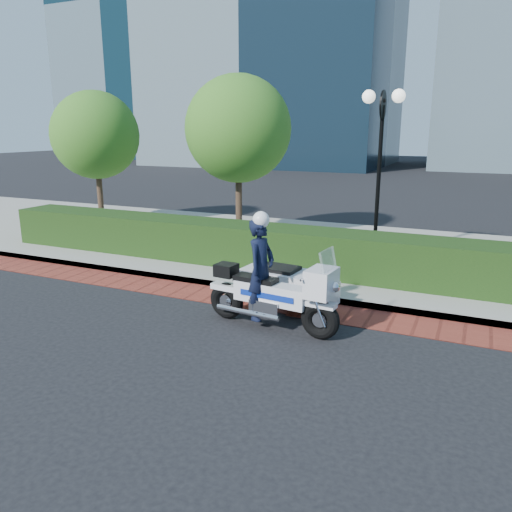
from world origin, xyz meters
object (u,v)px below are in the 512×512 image
at_px(lamppost, 380,150).
at_px(tree_a, 95,135).
at_px(police_motorcycle, 276,283).
at_px(tree_b, 238,129).

height_order(lamppost, tree_a, tree_a).
height_order(lamppost, police_motorcycle, lamppost).
height_order(tree_b, police_motorcycle, tree_b).
bearing_deg(lamppost, tree_b, 163.89).
xyz_separation_m(lamppost, tree_b, (-4.50, 1.30, 0.48)).
bearing_deg(police_motorcycle, tree_a, 153.61).
relative_size(tree_a, police_motorcycle, 1.77).
bearing_deg(tree_b, police_motorcycle, -58.13).
relative_size(lamppost, tree_a, 0.92).
height_order(lamppost, tree_b, tree_b).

